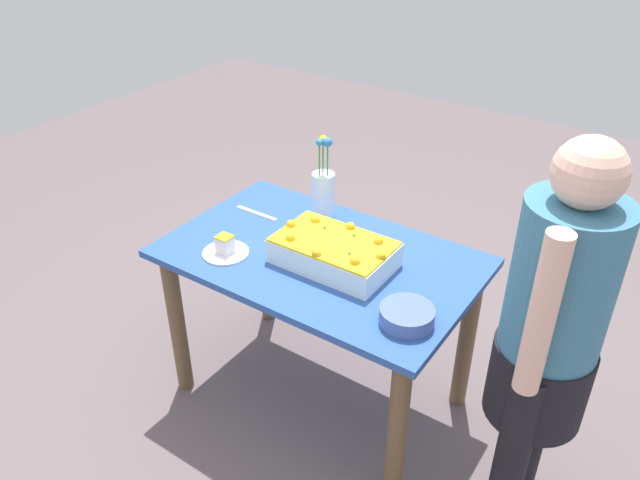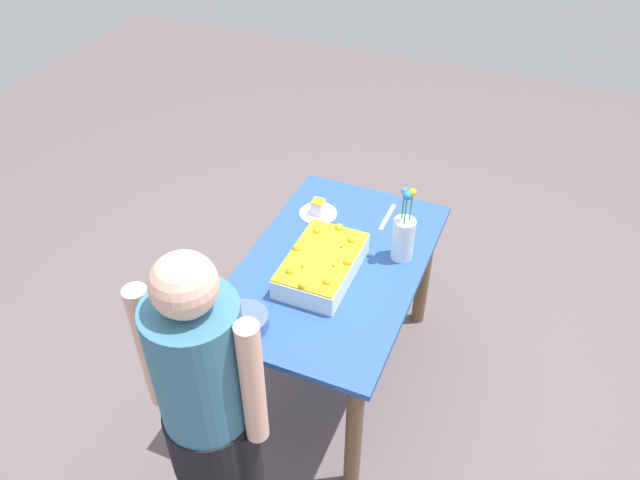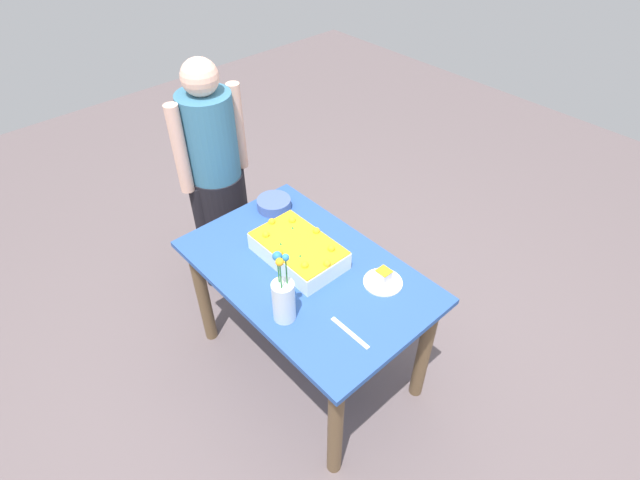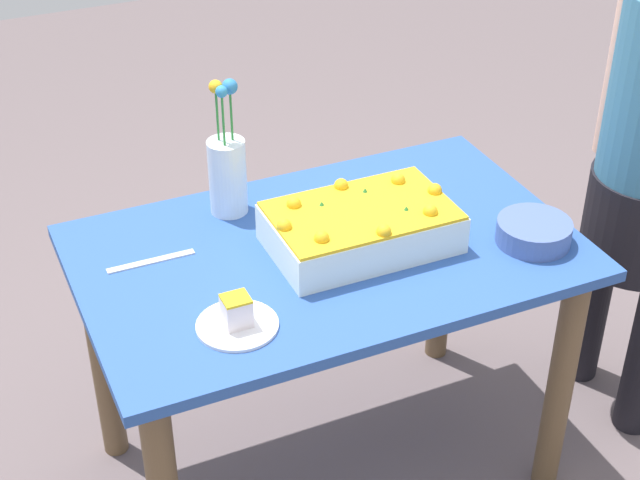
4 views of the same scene
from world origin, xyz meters
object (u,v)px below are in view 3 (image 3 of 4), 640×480
Objects in this scene: flower_vase at (283,298)px; person_standing at (214,167)px; sheet_cake at (298,250)px; cake_knife at (350,333)px; serving_plate_with_slice at (383,279)px; fruit_bowl at (274,204)px.

person_standing is at bearing -18.46° from flower_vase.
cake_knife is (-0.50, 0.14, -0.05)m from sheet_cake.
serving_plate_with_slice is at bearing -155.15° from sheet_cake.
serving_plate_with_slice is 0.50m from flower_vase.
person_standing is at bearing -8.85° from cake_knife.
fruit_bowl is at bearing -18.43° from cake_knife.
cake_knife is (-0.10, 0.32, -0.02)m from serving_plate_with_slice.
cake_knife is 0.59× the size of flower_vase.
fruit_bowl is (0.89, -0.30, 0.03)m from cake_knife.
person_standing is at bearing 5.09° from serving_plate_with_slice.
fruit_bowl reaches higher than cake_knife.
serving_plate_with_slice is at bearing -178.60° from fruit_bowl.
fruit_bowl is 0.13× the size of person_standing.
flower_vase is at bearing 30.28° from cake_knife.
sheet_cake is 0.30× the size of person_standing.
sheet_cake is at bearing 24.85° from serving_plate_with_slice.
sheet_cake is at bearing -4.95° from person_standing.
sheet_cake is 2.41× the size of fruit_bowl.
sheet_cake is 0.43m from fruit_bowl.
person_standing is (1.33, -0.21, 0.10)m from cake_knife.
serving_plate_with_slice is 0.79m from fruit_bowl.
flower_vase is 1.13m from person_standing.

